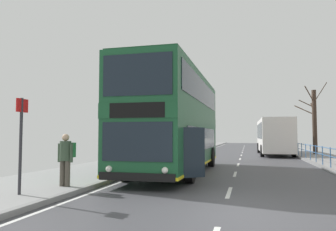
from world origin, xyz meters
TOP-DOWN VIEW (x-y plane):
  - ground at (-0.72, -0.00)m, footprint 15.80×140.00m
  - double_decker_bus_main at (-2.65, 7.26)m, footprint 3.26×10.72m
  - background_bus_far_lane at (2.83, 23.35)m, footprint 2.70×10.49m
  - pedestrian_railing_far_kerb at (4.45, 14.31)m, footprint 0.05×26.26m
  - pedestrian_with_backpack at (-4.90, 1.72)m, footprint 0.55×0.55m
  - bus_stop_sign_near at (-5.29, 0.13)m, footprint 0.08×0.44m
  - bare_tree_far_00 at (6.10, 22.61)m, footprint 2.68×3.02m

SIDE VIEW (x-z plane):
  - ground at x=-0.72m, z-range -0.06..0.14m
  - pedestrian_railing_far_kerb at x=4.45m, z-range 0.31..1.29m
  - pedestrian_with_backpack at x=-4.90m, z-range 0.27..1.87m
  - background_bus_far_lane at x=2.83m, z-range 0.15..3.24m
  - bus_stop_sign_near at x=-5.29m, z-range 0.44..2.99m
  - double_decker_bus_main at x=-2.65m, z-range 0.10..4.59m
  - bare_tree_far_00 at x=6.10m, z-range -0.08..6.10m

